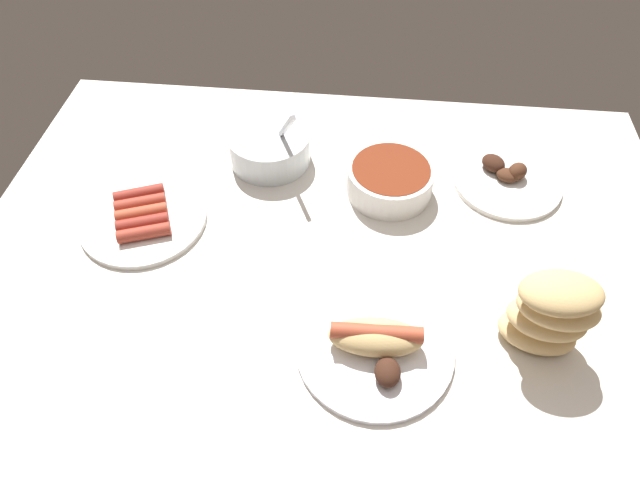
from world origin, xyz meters
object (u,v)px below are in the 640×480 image
Objects in this scene: bread_stack at (550,313)px; bowl_coleslaw at (270,146)px; plate_sausages at (143,217)px; plate_grilled_meat at (506,179)px; plate_hotdog_assembled at (376,343)px; bowl_chili at (390,179)px.

bowl_coleslaw reaches higher than bread_stack.
bread_stack is 0.66× the size of plate_sausages.
bread_stack reaches higher than plate_grilled_meat.
plate_hotdog_assembled is (-23.34, -4.04, -5.37)cm from bread_stack.
plate_grilled_meat is at bearing 90.77° from bread_stack.
plate_sausages is at bearing -164.39° from bowl_chili.
plate_hotdog_assembled is 46.19cm from plate_sausages.
plate_hotdog_assembled reaches higher than plate_sausages.
bread_stack is at bearing -38.11° from bowl_coleslaw.
plate_hotdog_assembled is at bearing -170.18° from bread_stack.
bread_stack reaches higher than plate_sausages.
plate_hotdog_assembled is 33.00cm from bowl_chili.
plate_grilled_meat is at bearing -2.31° from bowl_coleslaw.
bowl_coleslaw is 26.72cm from plate_sausages.
bowl_coleslaw is (-44.95, 35.26, -3.78)cm from bread_stack.
bowl_coleslaw is at bearing 43.04° from plate_sausages.
plate_sausages is (-19.45, -18.16, -2.42)cm from bowl_coleslaw.
plate_grilled_meat is 1.28× the size of bowl_chili.
bowl_chili is at bearing 15.61° from plate_sausages.
plate_hotdog_assembled is (21.61, -39.29, -1.59)cm from bowl_coleslaw.
plate_sausages is (-41.07, 21.13, -0.84)cm from plate_hotdog_assembled.
bowl_chili reaches higher than plate_grilled_meat.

